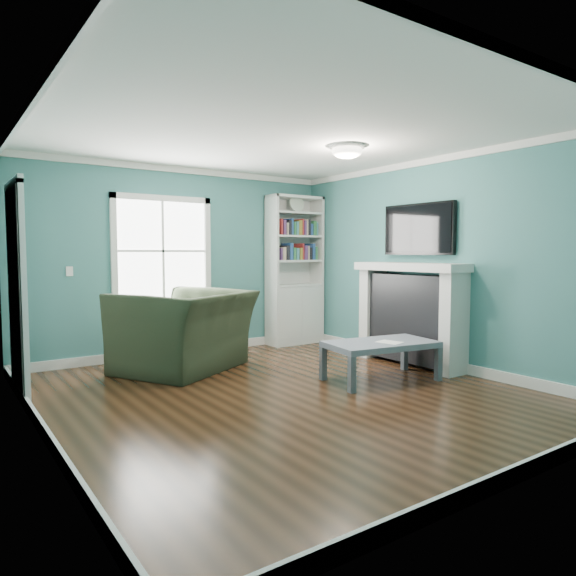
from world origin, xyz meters
TOP-DOWN VIEW (x-y plane):
  - floor at (0.00, 0.00)m, footprint 5.00×5.00m
  - room_walls at (0.00, 0.00)m, footprint 5.00×5.00m
  - trim at (0.00, 0.00)m, footprint 4.50×5.00m
  - window at (-0.30, 2.49)m, footprint 1.40×0.06m
  - bookshelf at (1.77, 2.30)m, footprint 0.90×0.35m
  - fireplace at (2.08, 0.20)m, footprint 0.44×1.58m
  - tv at (2.20, 0.20)m, footprint 0.06×1.10m
  - door at (-2.22, 1.40)m, footprint 0.12×0.98m
  - ceiling_fixture at (0.90, 0.10)m, footprint 0.38×0.38m
  - light_switch at (-1.50, 2.48)m, footprint 0.08×0.01m
  - recliner at (-0.39, 1.57)m, footprint 1.76×1.56m
  - coffee_table at (1.20, -0.16)m, footprint 1.30×0.84m
  - paper_sheet at (1.23, -0.25)m, footprint 0.26×0.30m

SIDE VIEW (x-z plane):
  - floor at x=0.00m, z-range 0.00..0.00m
  - coffee_table at x=1.20m, z-range 0.16..0.60m
  - paper_sheet at x=1.23m, z-range 0.44..0.44m
  - fireplace at x=2.08m, z-range -0.01..1.29m
  - recliner at x=-0.39m, z-range 0.00..1.29m
  - bookshelf at x=1.77m, z-range -0.23..2.08m
  - door at x=-2.22m, z-range -0.01..2.16m
  - light_switch at x=-1.50m, z-range 1.14..1.26m
  - trim at x=0.00m, z-range -0.06..2.54m
  - window at x=-0.30m, z-range 0.70..2.20m
  - room_walls at x=0.00m, z-range -0.92..4.08m
  - tv at x=2.20m, z-range 1.40..2.05m
  - ceiling_fixture at x=0.90m, z-range 2.47..2.63m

